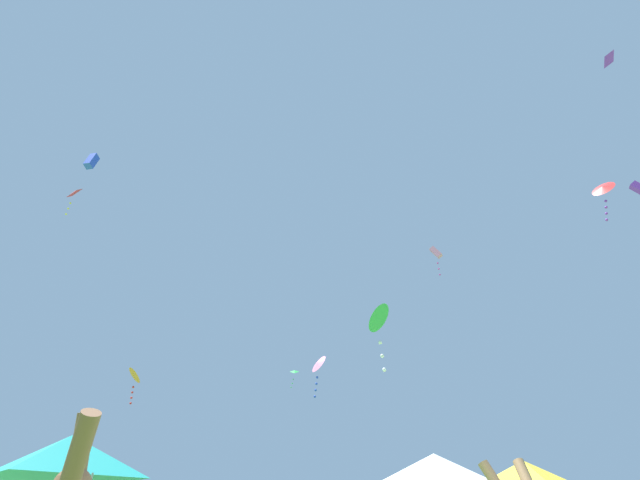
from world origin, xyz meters
The scene contains 13 objects.
canopy_tent_white centered at (2.36, 9.94, 2.71)m, with size 2.98×2.98×3.19m.
canopy_tent_teal centered at (-7.89, 10.37, 3.21)m, with size 3.53×3.53×3.77m.
canopy_tent_yellow centered at (5.64, 12.62, 2.81)m, with size 3.09×3.09×3.31m.
kite_orange_delta centered at (-13.94, 28.18, 10.40)m, with size 1.45×1.55×2.55m.
kite_pink_box centered at (7.62, 27.98, 19.54)m, with size 0.97×0.72×2.35m.
kite_blue_box centered at (-16.22, 19.80, 22.35)m, with size 0.60×0.86×1.28m.
kite_red_diamond centered at (-13.10, 14.52, 15.68)m, with size 0.70×0.70×1.54m.
kite_purple_box centered at (17.10, 17.99, 17.87)m, with size 0.97×0.65×1.01m.
kite_green_diamond centered at (-3.14, 29.41, 10.90)m, with size 0.53×0.67×1.35m.
kite_purple_diamond centered at (17.16, 16.17, 26.61)m, with size 0.87×0.92×0.59m.
kite_green_delta centered at (1.36, 12.75, 8.19)m, with size 1.26×1.42×2.47m.
kite_red_delta centered at (13.12, 15.18, 15.82)m, with size 1.27×1.26×2.31m.
kite_pink_delta centered at (-1.34, 25.62, 10.29)m, with size 1.30×1.44×2.63m.
Camera 1 is at (-0.25, -4.13, 1.47)m, focal length 26.83 mm.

